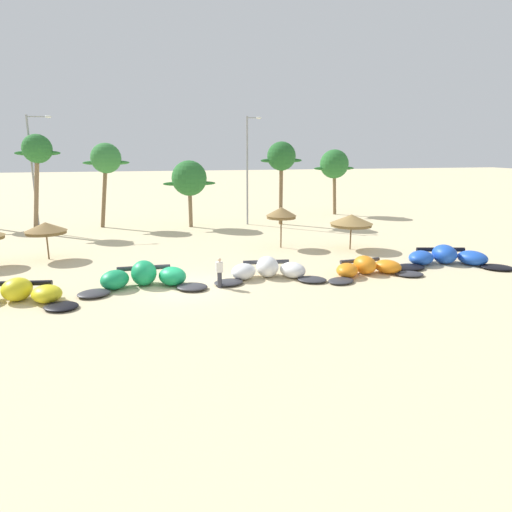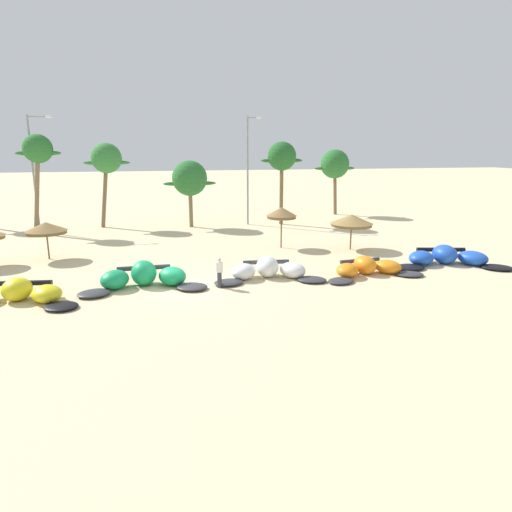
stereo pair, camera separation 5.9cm
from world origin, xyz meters
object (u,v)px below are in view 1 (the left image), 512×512
Objects in this scene: beach_umbrella_near_palms at (281,213)px; palm_right_of_gap at (334,165)px; kite_left at (144,278)px; lamppost_west_center at (248,166)px; kite_center at (368,268)px; beach_umbrella_middle at (46,228)px; kite_left_of_center at (268,270)px; kite_right_of_center at (447,258)px; lamppost_west at (34,168)px; palm_center_left at (189,179)px; palm_left_of_gap at (106,160)px; beach_umbrella_outermost at (351,220)px; kite_far_left at (14,294)px; palm_center_right at (281,158)px; person_near_kites at (220,273)px; palm_left at (37,151)px.

palm_right_of_gap is (10.57, 15.39, 2.86)m from beach_umbrella_near_palms.
kite_left is 21.61m from lamppost_west_center.
beach_umbrella_middle is at bearing 156.03° from kite_center.
kite_left_of_center is 5.86m from kite_center.
lamppost_west is at bearing 146.11° from kite_right_of_center.
kite_left_of_center is 11.82m from kite_right_of_center.
lamppost_west_center is (-10.64, -4.51, 0.10)m from palm_right_of_gap.
palm_center_left is at bearing 98.25° from kite_left_of_center.
kite_left_of_center is 19.43m from lamppost_west_center.
kite_right_of_center is (18.67, 0.44, -0.06)m from kite_left.
beach_umbrella_outermost is at bearing -38.56° from palm_left_of_gap.
kite_left_of_center is at bearing -99.00° from lamppost_west_center.
lamppost_west_center reaches higher than beach_umbrella_outermost.
palm_center_left is (10.23, 19.59, 4.06)m from kite_far_left.
person_near_kites is at bearing -115.22° from palm_center_right.
palm_right_of_gap is at bearing 48.51° from kite_left.
lamppost_west_center reaches higher than palm_left.
palm_left is (-15.25, 17.93, 6.49)m from kite_left_of_center.
beach_umbrella_near_palms is (16.08, -0.09, 0.50)m from beach_umbrella_middle.
person_near_kites is 21.06m from lamppost_west_center.
lamppost_west is (-21.87, 0.97, -0.79)m from palm_center_right.
lamppost_west_center reaches higher than palm_right_of_gap.
beach_umbrella_outermost is 18.37m from palm_right_of_gap.
person_near_kites is (-2.96, -1.14, 0.37)m from kite_left_of_center.
palm_right_of_gap reaches higher than beach_umbrella_near_palms.
palm_left_of_gap is at bearing 127.31° from kite_center.
palm_right_of_gap is (23.57, 2.94, -0.74)m from palm_left_of_gap.
palm_left_of_gap is at bearing 22.35° from palm_left.
lamppost_west is (-2.95, 20.17, 5.13)m from kite_far_left.
beach_umbrella_outermost is 0.39× the size of palm_center_right.
kite_left is at bearing -64.71° from lamppost_west.
beach_umbrella_near_palms is at bearing -30.95° from lamppost_west.
beach_umbrella_near_palms is (15.89, 8.88, 2.18)m from kite_far_left.
kite_left_of_center reaches higher than kite_center.
palm_center_left is 5.70m from lamppost_west_center.
lamppost_west_center is at bearing 1.86° from palm_left.
lamppost_west is at bearing 129.91° from kite_left_of_center.
kite_far_left is at bearing -160.91° from beach_umbrella_outermost.
lamppost_west_center is at bearing -6.91° from palm_left_of_gap.
beach_umbrella_middle is 0.27× the size of lamppost_west.
kite_left_of_center is 0.66× the size of lamppost_west.
lamppost_west is at bearing 177.46° from palm_center_left.
palm_left_of_gap is 0.77× the size of lamppost_west.
beach_umbrella_middle is 19.61m from lamppost_west_center.
beach_umbrella_middle is at bearing 179.67° from beach_umbrella_near_palms.
kite_far_left is 21.94m from beach_umbrella_outermost.
beach_umbrella_near_palms reaches higher than kite_right_of_center.
palm_left is 21.29m from palm_center_right.
person_near_kites is at bearing -57.20° from palm_left.
kite_center is at bearing -71.29° from beach_umbrella_near_palms.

